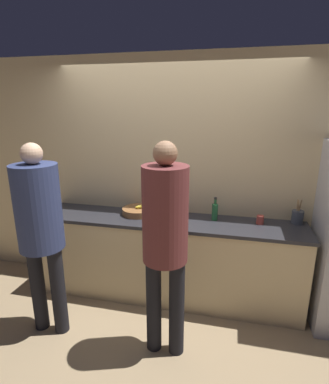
{
  "coord_description": "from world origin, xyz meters",
  "views": [
    {
      "loc": [
        0.63,
        -2.58,
        2.06
      ],
      "look_at": [
        0.0,
        0.13,
        1.27
      ],
      "focal_mm": 28.0,
      "sensor_mm": 36.0,
      "label": 1
    }
  ],
  "objects": [
    {
      "name": "utensil_crock",
      "position": [
        1.3,
        0.49,
        0.99
      ],
      "size": [
        0.11,
        0.11,
        0.26
      ],
      "color": "#3D424C",
      "rests_on": "counter"
    },
    {
      "name": "fruit_bowl",
      "position": [
        -0.36,
        0.39,
        0.96
      ],
      "size": [
        0.35,
        0.35,
        0.11
      ],
      "color": "brown",
      "rests_on": "counter"
    },
    {
      "name": "person_center",
      "position": [
        0.14,
        -0.46,
        1.1
      ],
      "size": [
        0.36,
        0.36,
        1.83
      ],
      "color": "black",
      "rests_on": "ground_plane"
    },
    {
      "name": "person_left",
      "position": [
        -0.98,
        -0.46,
        1.09
      ],
      "size": [
        0.39,
        0.39,
        1.79
      ],
      "color": "black",
      "rests_on": "ground_plane"
    },
    {
      "name": "bottle_red",
      "position": [
        0.09,
        0.39,
        1.02
      ],
      "size": [
        0.07,
        0.07,
        0.24
      ],
      "color": "red",
      "rests_on": "counter"
    },
    {
      "name": "bottle_green",
      "position": [
        0.48,
        0.4,
        1.02
      ],
      "size": [
        0.06,
        0.06,
        0.25
      ],
      "color": "#236033",
      "rests_on": "counter"
    },
    {
      "name": "cup_red",
      "position": [
        0.93,
        0.4,
        0.96
      ],
      "size": [
        0.07,
        0.07,
        0.09
      ],
      "color": "#A33D33",
      "rests_on": "counter"
    },
    {
      "name": "ground_plane",
      "position": [
        0.0,
        0.0,
        0.0
      ],
      "size": [
        14.0,
        14.0,
        0.0
      ],
      "primitive_type": "plane",
      "color": "#9E8460"
    },
    {
      "name": "counter",
      "position": [
        0.0,
        0.33,
        0.46
      ],
      "size": [
        2.83,
        0.58,
        0.92
      ],
      "color": "beige",
      "rests_on": "ground_plane"
    },
    {
      "name": "wall_back",
      "position": [
        0.0,
        0.6,
        1.3
      ],
      "size": [
        5.2,
        0.06,
        2.6
      ],
      "color": "#D6BC8C",
      "rests_on": "ground_plane"
    }
  ]
}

